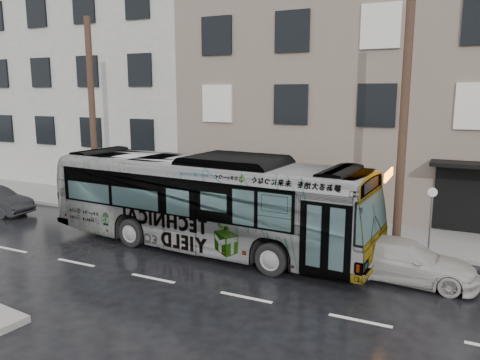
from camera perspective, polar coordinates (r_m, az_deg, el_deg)
The scene contains 9 objects.
ground at distance 17.10m, azimuth -5.57°, elevation -8.97°, with size 120.00×120.00×0.00m, color black.
sidewalk at distance 21.23m, azimuth 1.29°, elevation -4.83°, with size 90.00×3.60×0.15m, color gray.
building_taupe at distance 26.68m, azimuth 18.51°, elevation 9.57°, with size 20.00×12.00×11.00m, color #79695D.
building_grey at distance 38.53m, azimuth -18.26°, elevation 13.44°, with size 26.00×15.00×16.00m, color beige.
utility_pole_front at distance 17.20m, azimuth 19.30°, elevation 6.46°, with size 0.30×0.30×9.00m, color #483124.
utility_pole_rear at distance 23.35m, azimuth -17.54°, elevation 7.48°, with size 0.30×0.30×9.00m, color #483124.
sign_post at distance 17.63m, azimuth 22.21°, elevation -4.54°, with size 0.06×0.06×2.40m, color slate.
bus at distance 17.32m, azimuth -4.24°, elevation -2.61°, with size 2.97×12.68×3.53m, color #B2B2B2.
white_sedan at distance 15.45m, azimuth 19.32°, elevation -9.24°, with size 1.76×4.33×1.26m, color #B5B2AC.
Camera 1 is at (8.41, -13.76, 5.69)m, focal length 35.00 mm.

